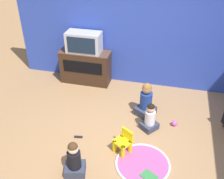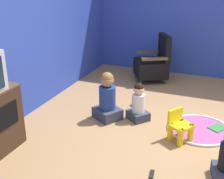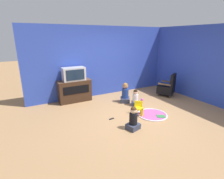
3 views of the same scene
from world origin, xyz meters
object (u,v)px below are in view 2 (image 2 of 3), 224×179
object	(u,v)px
child_watching_left	(107,99)
child_watching_right	(138,104)
toy_ball	(135,102)
remote_control	(152,174)
book	(218,128)
yellow_kid_chair	(180,128)
black_armchair	(153,64)

from	to	relation	value
child_watching_left	child_watching_right	xyz separation A→B (m)	(0.14, -0.43, -0.06)
child_watching_left	toy_ball	distance (m)	0.68
remote_control	child_watching_left	bearing A→B (deg)	33.56
book	remote_control	bearing A→B (deg)	9.28
yellow_kid_chair	toy_ball	xyz separation A→B (m)	(0.81, 0.87, -0.12)
yellow_kid_chair	child_watching_right	size ratio (longest dim) A/B	0.72
child_watching_right	toy_ball	xyz separation A→B (m)	(0.45, 0.20, -0.19)
child_watching_right	black_armchair	bearing A→B (deg)	-43.15
toy_ball	remote_control	world-z (taller)	toy_ball
child_watching_right	remote_control	distance (m)	1.34
toy_ball	book	world-z (taller)	toy_ball
child_watching_right	toy_ball	world-z (taller)	child_watching_right
black_armchair	remote_control	distance (m)	3.03
book	remote_control	xyz separation A→B (m)	(-1.34, 0.57, -0.00)
child_watching_left	remote_control	world-z (taller)	child_watching_left
black_armchair	yellow_kid_chair	size ratio (longest dim) A/B	2.20
child_watching_right	remote_control	world-z (taller)	child_watching_right
child_watching_left	toy_ball	bearing A→B (deg)	-80.81
toy_ball	remote_control	bearing A→B (deg)	-155.86
black_armchair	book	distance (m)	2.10
yellow_kid_chair	toy_ball	distance (m)	1.19
yellow_kid_chair	remote_control	size ratio (longest dim) A/B	2.63
toy_ball	black_armchair	bearing A→B (deg)	2.24
black_armchair	child_watching_left	distance (m)	1.85
child_watching_right	book	xyz separation A→B (m)	(0.14, -1.11, -0.23)
child_watching_left	book	bearing A→B (deg)	-139.26
child_watching_right	book	size ratio (longest dim) A/B	1.93
child_watching_left	toy_ball	xyz separation A→B (m)	(0.59, -0.23, -0.25)
toy_ball	book	size ratio (longest dim) A/B	0.36
yellow_kid_chair	child_watching_left	bearing A→B (deg)	111.34
black_armchair	toy_ball	xyz separation A→B (m)	(-1.26, -0.05, -0.29)
child_watching_right	remote_control	size ratio (longest dim) A/B	3.64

